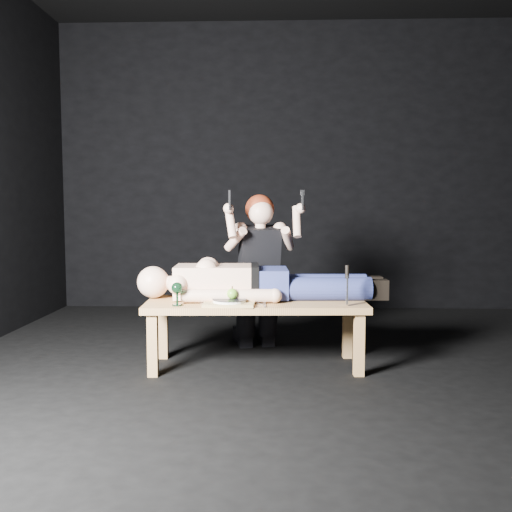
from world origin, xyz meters
The scene contains 13 objects.
ground centered at (0.00, 0.00, 0.00)m, with size 5.00×5.00×0.00m, color black.
back_wall centered at (0.00, 2.50, 1.50)m, with size 5.00×5.00×0.00m, color black.
table centered at (-0.34, 0.20, 0.23)m, with size 1.47×0.55×0.45m, color tan.
lying_man centered at (-0.30, 0.32, 0.59)m, with size 1.56×0.48×0.28m, color beige, non-canonical shape.
kneeling_woman centered at (-0.35, 0.74, 0.60)m, with size 0.64×0.72×1.21m, color black, non-canonical shape.
serving_tray centered at (-0.51, 0.04, 0.46)m, with size 0.32×0.23×0.02m, color tan.
plate centered at (-0.51, 0.04, 0.48)m, with size 0.22×0.22×0.02m, color white.
apple centered at (-0.49, 0.05, 0.52)m, with size 0.07×0.07×0.07m, color #60B020.
goblet centered at (-0.84, 0.00, 0.53)m, with size 0.07×0.07×0.15m, color black, non-canonical shape.
fork_flat centered at (-0.67, 0.03, 0.45)m, with size 0.01×0.16×0.01m, color #B2B2B7.
knife_flat centered at (-0.28, 0.03, 0.45)m, with size 0.01×0.16×0.01m, color #B2B2B7.
spoon_flat centered at (-0.34, 0.08, 0.45)m, with size 0.01×0.16×0.01m, color #B2B2B7.
carving_knife centered at (0.25, 0.03, 0.58)m, with size 0.03×0.04×0.26m, color #B2B2B7, non-canonical shape.
Camera 1 is at (-0.20, -3.62, 1.09)m, focal length 40.35 mm.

